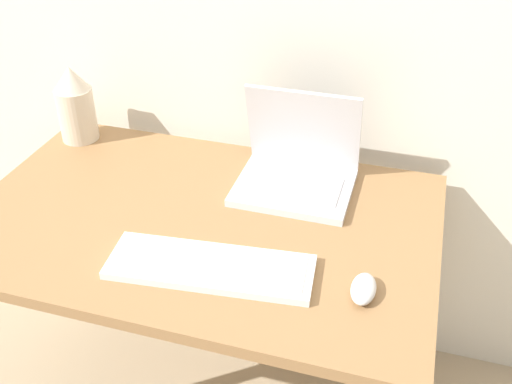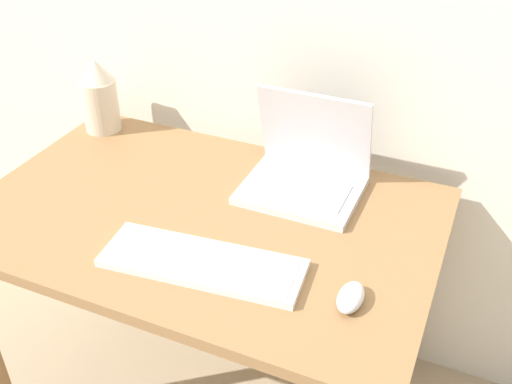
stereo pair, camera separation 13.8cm
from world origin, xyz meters
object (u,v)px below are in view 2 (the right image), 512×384
object	(u,v)px
mouse	(351,297)
vase	(99,96)
laptop	(306,169)
keyboard	(202,263)

from	to	relation	value
mouse	vase	world-z (taller)	vase
laptop	vase	world-z (taller)	laptop
laptop	mouse	bearing A→B (deg)	-58.17
vase	keyboard	bearing A→B (deg)	-37.83
keyboard	vase	distance (m)	0.75
laptop	mouse	xyz separation A→B (m)	(0.23, -0.37, -0.04)
laptop	vase	xyz separation A→B (m)	(-0.68, 0.06, 0.06)
keyboard	mouse	bearing A→B (deg)	3.34
laptop	keyboard	xyz separation A→B (m)	(-0.10, -0.39, -0.05)
keyboard	mouse	distance (m)	0.33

